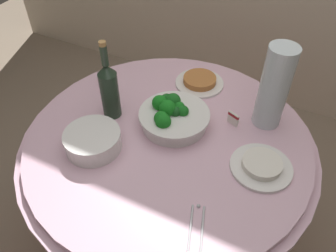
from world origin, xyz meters
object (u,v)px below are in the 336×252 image
at_px(label_placard_front, 233,118).
at_px(label_placard_mid, 103,78).
at_px(wine_bottle, 109,89).
at_px(serving_tongs, 197,226).
at_px(broccoli_bowl, 173,116).
at_px(food_plate_peanuts, 200,81).
at_px(plate_stack, 93,140).
at_px(decorative_fruit_vase, 274,89).
at_px(food_plate_rice, 262,165).

xyz_separation_m(label_placard_front, label_placard_mid, (-0.62, -0.01, 0.00)).
distance_m(wine_bottle, serving_tongs, 0.62).
bearing_deg(broccoli_bowl, label_placard_mid, 165.52).
height_order(broccoli_bowl, food_plate_peanuts, broccoli_bowl).
height_order(wine_bottle, label_placard_mid, wine_bottle).
height_order(food_plate_peanuts, label_placard_mid, label_placard_mid).
relative_size(plate_stack, label_placard_front, 3.82).
xyz_separation_m(broccoli_bowl, plate_stack, (-0.21, -0.24, -0.01)).
bearing_deg(food_plate_peanuts, decorative_fruit_vase, -18.16).
relative_size(plate_stack, wine_bottle, 0.62).
relative_size(wine_bottle, food_plate_peanuts, 1.53).
distance_m(wine_bottle, food_plate_peanuts, 0.44).
xyz_separation_m(decorative_fruit_vase, label_placard_mid, (-0.73, -0.08, -0.13)).
relative_size(plate_stack, food_plate_peanuts, 0.95).
height_order(broccoli_bowl, serving_tongs, broccoli_bowl).
bearing_deg(label_placard_front, wine_bottle, -160.64).
bearing_deg(plate_stack, broccoli_bowl, 49.39).
bearing_deg(wine_bottle, broccoli_bowl, 12.36).
distance_m(decorative_fruit_vase, serving_tongs, 0.59).
distance_m(food_plate_rice, label_placard_mid, 0.80).
height_order(wine_bottle, label_placard_front, wine_bottle).
relative_size(wine_bottle, food_plate_rice, 1.53).
distance_m(food_plate_rice, label_placard_front, 0.24).
relative_size(food_plate_peanuts, label_placard_front, 4.00).
height_order(food_plate_peanuts, label_placard_front, label_placard_front).
bearing_deg(label_placard_front, serving_tongs, -84.06).
height_order(broccoli_bowl, label_placard_mid, broccoli_bowl).
bearing_deg(label_placard_mid, broccoli_bowl, -14.48).
height_order(plate_stack, label_placard_front, plate_stack).
bearing_deg(food_plate_peanuts, plate_stack, -110.67).
xyz_separation_m(decorative_fruit_vase, serving_tongs, (-0.06, -0.56, -0.16)).
relative_size(broccoli_bowl, food_plate_rice, 1.27).
distance_m(wine_bottle, label_placard_front, 0.50).
xyz_separation_m(broccoli_bowl, wine_bottle, (-0.25, -0.05, 0.08)).
bearing_deg(serving_tongs, label_placard_mid, 144.15).
height_order(broccoli_bowl, wine_bottle, wine_bottle).
relative_size(wine_bottle, serving_tongs, 2.03).
bearing_deg(label_placard_mid, decorative_fruit_vase, 6.36).
bearing_deg(food_plate_rice, plate_stack, -162.70).
bearing_deg(food_plate_peanuts, wine_bottle, -124.84).
distance_m(broccoli_bowl, label_placard_front, 0.24).
height_order(serving_tongs, food_plate_peanuts, food_plate_peanuts).
bearing_deg(decorative_fruit_vase, label_placard_mid, -173.64).
bearing_deg(serving_tongs, wine_bottle, 147.84).
xyz_separation_m(food_plate_rice, label_placard_front, (-0.16, 0.17, 0.02)).
height_order(label_placard_front, label_placard_mid, same).
bearing_deg(decorative_fruit_vase, label_placard_front, -146.33).
bearing_deg(wine_bottle, serving_tongs, -32.16).
distance_m(decorative_fruit_vase, label_placard_front, 0.19).
height_order(decorative_fruit_vase, food_plate_rice, decorative_fruit_vase).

